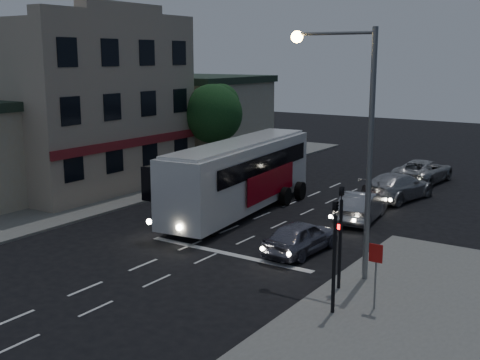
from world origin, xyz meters
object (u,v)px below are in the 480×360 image
Objects in this scene: car_sedan_b at (398,186)px; car_suv at (301,237)px; tour_bus at (240,174)px; traffic_signal_main at (340,225)px; street_tree at (213,111)px; streetlight at (354,125)px; car_sedan_c at (423,171)px; traffic_signal_side at (335,243)px; regulatory_sign at (376,266)px; car_sedan_a at (361,206)px.

car_suv is at bearing 100.09° from car_sedan_b.
tour_bus reaches higher than car_sedan_b.
street_tree is at bearing 137.97° from traffic_signal_main.
traffic_signal_main is 0.46× the size of streetlight.
car_sedan_c is at bearing 25.67° from street_tree.
street_tree is (-16.51, 16.22, 2.08)m from traffic_signal_side.
car_suv is at bearing 139.96° from regulatory_sign.
traffic_signal_main is at bearing 149.16° from regulatory_sign.
car_sedan_b is 2.47× the size of regulatory_sign.
car_sedan_b is (6.01, 7.30, -1.26)m from tour_bus.
car_sedan_a is 0.83× the size of car_sedan_b.
street_tree is at bearing 128.39° from tour_bus.
tour_bus is 11.54m from traffic_signal_main.
street_tree is at bearing 140.49° from streetlight.
street_tree is at bearing 135.50° from traffic_signal_side.
car_sedan_b is at bearing 1.40° from street_tree.
tour_bus is 7.36m from car_suv.
tour_bus is 1.40× the size of streetlight.
tour_bus is 5.71× the size of regulatory_sign.
traffic_signal_side is at bearing 100.95° from car_sedan_a.
car_suv is (5.86, -4.24, -1.34)m from tour_bus.
car_sedan_b is at bearing 102.45° from traffic_signal_side.
regulatory_sign is at bearing 107.29° from car_sedan_c.
streetlight is at bearing 112.44° from car_sedan_b.
tour_bus is 9.54m from car_sedan_b.
car_sedan_b is 17.01m from traffic_signal_side.
car_sedan_a is 9.82m from traffic_signal_main.
traffic_signal_side is (3.80, -5.00, 1.72)m from car_suv.
street_tree reaches higher than car_sedan_b.
car_sedan_a is 0.73× the size of street_tree.
traffic_signal_side is at bearing -136.08° from regulatory_sign.
tour_bus is 14.29m from car_sedan_c.
car_sedan_b is at bearing 101.46° from traffic_signal_main.
traffic_signal_side is at bearing 104.27° from car_sedan_c.
car_sedan_c is 14.45m from street_tree.
streetlight is (-0.96, 3.40, 3.31)m from traffic_signal_side.
car_sedan_a is at bearing 108.08° from traffic_signal_side.
street_tree reaches higher than tour_bus.
streetlight is at bearing 105.70° from traffic_signal_side.
tour_bus is 10.08m from street_tree.
regulatory_sign is at bearing -43.87° from tour_bus.
traffic_signal_main is at bearing 100.64° from car_sedan_a.
traffic_signal_side is 0.66× the size of street_tree.
car_suv is at bearing 127.26° from traffic_signal_side.
streetlight reaches higher than car_suv.
streetlight is at bearing 101.97° from car_sedan_a.
traffic_signal_main is at bearing 109.49° from traffic_signal_side.
car_sedan_c is 0.61× the size of streetlight.
traffic_signal_main is 2.14m from regulatory_sign.
traffic_signal_side reaches higher than car_sedan_c.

